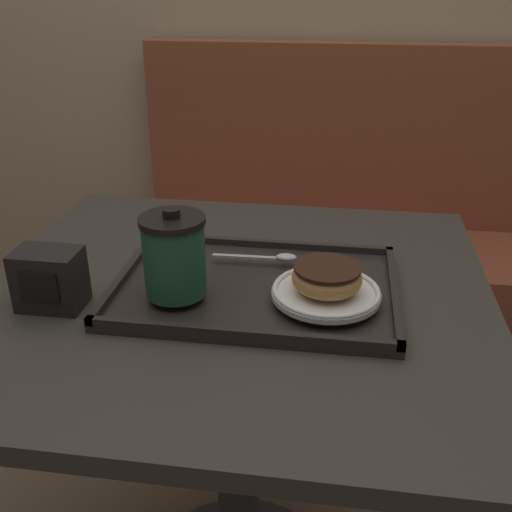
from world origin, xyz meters
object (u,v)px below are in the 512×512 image
(coffee_cup_front, at_px, (174,255))
(napkin_dispenser, at_px, (50,279))
(spoon, at_px, (274,257))
(donut_chocolate_glazed, at_px, (327,277))

(coffee_cup_front, bearing_deg, napkin_dispenser, -171.64)
(coffee_cup_front, height_order, spoon, coffee_cup_front)
(spoon, bearing_deg, donut_chocolate_glazed, -52.43)
(coffee_cup_front, xyz_separation_m, donut_chocolate_glazed, (0.22, 0.02, -0.03))
(spoon, bearing_deg, coffee_cup_front, -136.51)
(coffee_cup_front, distance_m, donut_chocolate_glazed, 0.23)
(spoon, distance_m, napkin_dispenser, 0.36)
(spoon, bearing_deg, napkin_dispenser, -154.93)
(donut_chocolate_glazed, bearing_deg, spoon, 129.18)
(donut_chocolate_glazed, bearing_deg, coffee_cup_front, -174.64)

